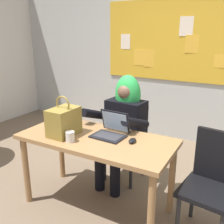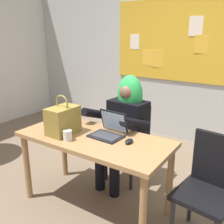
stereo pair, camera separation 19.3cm
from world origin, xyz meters
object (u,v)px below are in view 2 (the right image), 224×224
Objects in this scene: chair_at_desk at (130,138)px; chair_extra_corner at (209,184)px; desk_main at (94,146)px; coffee_mug at (68,135)px; computer_mouse at (129,141)px; handbag at (63,120)px; person_costumed at (125,122)px; laptop at (109,130)px.

chair_at_desk is 1.13m from chair_extra_corner.
desk_main is 0.28m from coffee_mug.
coffee_mug is (-0.14, -0.20, 0.15)m from desk_main.
computer_mouse reaches higher than desk_main.
handbag is 3.98× the size of coffee_mug.
person_costumed is at bearing 120.27° from computer_mouse.
coffee_mug is (-0.48, -0.26, 0.03)m from computer_mouse.
chair_extra_corner is (1.01, 0.21, -0.14)m from desk_main.
computer_mouse is 0.73m from chair_extra_corner.
person_costumed is at bearing 67.64° from handbag.
chair_at_desk is 2.86× the size of laptop.
laptop reaches higher than desk_main.
person_costumed is 1.11m from chair_extra_corner.
handbag is at bearing -70.35° from chair_extra_corner.
chair_extra_corner is (1.30, 0.31, -0.37)m from handbag.
person_costumed is 1.37× the size of chair_extra_corner.
person_costumed is (-0.00, -0.13, 0.23)m from chair_at_desk.
handbag is (-0.29, -0.10, 0.23)m from desk_main.
laptop is at bearing -77.39° from chair_extra_corner.
chair_at_desk reaches higher than computer_mouse.
person_costumed is 0.47m from laptop.
desk_main is 14.04× the size of computer_mouse.
desk_main is at bearing 55.00° from coffee_mug.
chair_at_desk reaches higher than desk_main.
chair_at_desk is at bearing -178.82° from person_costumed.
person_costumed is 3.99× the size of laptop.
coffee_mug is (0.15, -0.10, -0.09)m from handbag.
computer_mouse is at bearing 14.47° from handbag.
coffee_mug reaches higher than desk_main.
chair_at_desk is at bearing 82.08° from coffee_mug.
person_costumed is 11.83× the size of computer_mouse.
person_costumed reaches higher than coffee_mug.
laptop is 0.97m from chair_extra_corner.
chair_at_desk is 0.67m from laptop.
chair_extra_corner is at bearing 11.99° from desk_main.
chair_at_desk is at bearing 102.50° from laptop.
computer_mouse is 0.55m from coffee_mug.
person_costumed is 0.73m from handbag.
person_costumed reaches higher than computer_mouse.
computer_mouse is 0.67m from handbag.
person_costumed is at bearing 91.99° from desk_main.
laptop reaches higher than chair_extra_corner.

